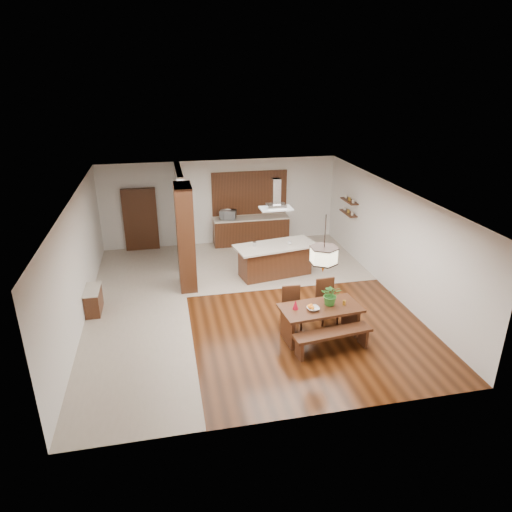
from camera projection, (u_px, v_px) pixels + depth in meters
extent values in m
plane|color=#331809|center=(245.00, 301.00, 12.05)|extent=(9.00, 9.00, 0.00)
cube|color=white|center=(244.00, 193.00, 10.95)|extent=(8.00, 9.00, 0.04)
cube|color=silver|center=(221.00, 203.00, 15.58)|extent=(8.00, 0.04, 2.90)
cube|color=silver|center=(294.00, 348.00, 7.42)|extent=(8.00, 0.04, 2.90)
cube|color=silver|center=(78.00, 262.00, 10.74)|extent=(0.04, 9.00, 2.90)
cube|color=silver|center=(390.00, 239.00, 12.26)|extent=(0.04, 9.00, 2.90)
cube|color=#BAAC9B|center=(138.00, 311.00, 11.52)|extent=(2.50, 9.00, 0.01)
cube|color=#BAAC9B|center=(269.00, 261.00, 14.55)|extent=(5.50, 4.00, 0.01)
cube|color=#391D0E|center=(244.00, 194.00, 10.96)|extent=(8.00, 9.00, 0.02)
cube|color=black|center=(185.00, 238.00, 12.32)|extent=(0.45, 1.00, 2.90)
cube|color=silver|center=(181.00, 215.00, 14.22)|extent=(0.18, 2.40, 2.90)
cube|color=black|center=(94.00, 300.00, 11.39)|extent=(0.37, 0.88, 0.63)
cube|color=black|center=(141.00, 220.00, 15.13)|extent=(1.10, 0.20, 2.10)
cube|color=black|center=(251.00, 231.00, 15.87)|extent=(2.60, 0.60, 0.90)
cube|color=beige|center=(251.00, 218.00, 15.69)|extent=(2.60, 0.62, 0.05)
cube|color=#A26730|center=(249.00, 193.00, 15.62)|extent=(2.60, 0.08, 1.50)
cube|color=black|center=(348.00, 213.00, 14.61)|extent=(0.26, 0.90, 0.04)
cube|color=black|center=(349.00, 201.00, 14.45)|extent=(0.26, 0.90, 0.04)
cube|color=black|center=(321.00, 308.00, 10.18)|extent=(1.87, 1.07, 0.06)
cube|color=black|center=(288.00, 328.00, 10.11)|extent=(0.15, 0.72, 0.69)
cube|color=black|center=(350.00, 318.00, 10.54)|extent=(0.15, 0.72, 0.69)
imported|color=#2D6D24|center=(331.00, 295.00, 10.18)|extent=(0.55, 0.52, 0.50)
imported|color=beige|center=(313.00, 309.00, 10.03)|extent=(0.27, 0.27, 0.07)
cone|color=#A80C22|center=(295.00, 305.00, 10.04)|extent=(0.14, 0.14, 0.21)
cylinder|color=gold|center=(344.00, 303.00, 10.24)|extent=(0.09, 0.09, 0.11)
cube|color=black|center=(275.00, 261.00, 13.39)|extent=(2.14, 1.11, 0.92)
cube|color=beige|center=(276.00, 246.00, 13.16)|extent=(2.49, 1.42, 0.05)
imported|color=white|center=(290.00, 243.00, 13.16)|extent=(0.15, 0.15, 0.09)
imported|color=#AFB3B6|center=(228.00, 215.00, 15.47)|extent=(0.62, 0.51, 0.30)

